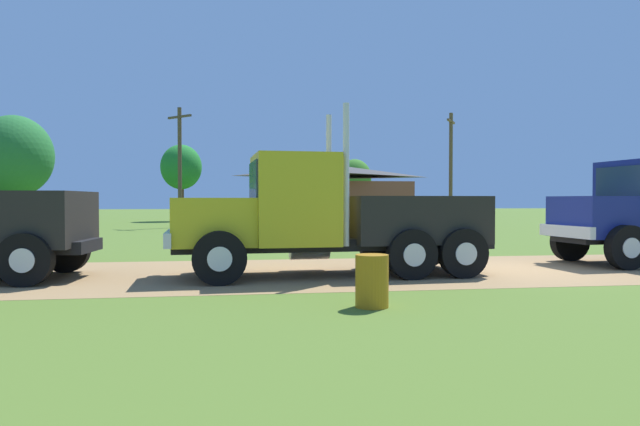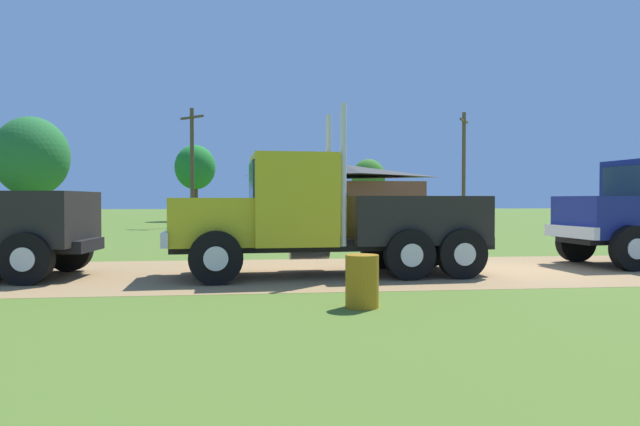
{
  "view_description": "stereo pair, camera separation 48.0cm",
  "coord_description": "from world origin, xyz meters",
  "px_view_note": "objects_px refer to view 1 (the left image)",
  "views": [
    {
      "loc": [
        -6.86,
        -13.92,
        1.81
      ],
      "look_at": [
        -4.73,
        0.53,
        1.47
      ],
      "focal_mm": 31.77,
      "sensor_mm": 36.0,
      "label": 1
    },
    {
      "loc": [
        -6.39,
        -13.98,
        1.81
      ],
      "look_at": [
        -4.73,
        0.53,
        1.47
      ],
      "focal_mm": 31.77,
      "sensor_mm": 36.0,
      "label": 2
    }
  ],
  "objects_px": {
    "steel_barrel": "(372,281)",
    "shed_building": "(333,196)",
    "utility_pole_far": "(451,166)",
    "utility_pole_near": "(180,164)",
    "truck_foreground_white": "(330,219)"
  },
  "relations": [
    {
      "from": "shed_building",
      "to": "utility_pole_far",
      "type": "distance_m",
      "value": 8.72
    },
    {
      "from": "truck_foreground_white",
      "to": "shed_building",
      "type": "height_order",
      "value": "shed_building"
    },
    {
      "from": "utility_pole_far",
      "to": "utility_pole_near",
      "type": "bearing_deg",
      "value": -177.64
    },
    {
      "from": "truck_foreground_white",
      "to": "utility_pole_far",
      "type": "relative_size",
      "value": 0.97
    },
    {
      "from": "utility_pole_far",
      "to": "truck_foreground_white",
      "type": "bearing_deg",
      "value": -117.13
    },
    {
      "from": "shed_building",
      "to": "utility_pole_far",
      "type": "bearing_deg",
      "value": -6.87
    },
    {
      "from": "shed_building",
      "to": "utility_pole_near",
      "type": "height_order",
      "value": "utility_pole_near"
    },
    {
      "from": "utility_pole_near",
      "to": "utility_pole_far",
      "type": "xyz_separation_m",
      "value": [
        18.79,
        0.77,
        0.09
      ]
    },
    {
      "from": "utility_pole_far",
      "to": "steel_barrel",
      "type": "bearing_deg",
      "value": -113.72
    },
    {
      "from": "steel_barrel",
      "to": "truck_foreground_white",
      "type": "bearing_deg",
      "value": 90.55
    },
    {
      "from": "truck_foreground_white",
      "to": "shed_building",
      "type": "bearing_deg",
      "value": 80.17
    },
    {
      "from": "steel_barrel",
      "to": "shed_building",
      "type": "xyz_separation_m",
      "value": [
        4.51,
        30.35,
        1.63
      ]
    },
    {
      "from": "steel_barrel",
      "to": "utility_pole_near",
      "type": "bearing_deg",
      "value": 101.67
    },
    {
      "from": "truck_foreground_white",
      "to": "utility_pole_near",
      "type": "distance_m",
      "value": 25.31
    },
    {
      "from": "steel_barrel",
      "to": "shed_building",
      "type": "height_order",
      "value": "shed_building"
    }
  ]
}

